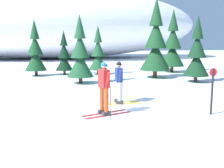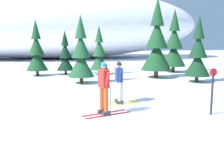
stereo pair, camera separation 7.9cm
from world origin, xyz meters
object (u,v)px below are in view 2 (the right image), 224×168
at_px(pine_tree_center, 99,54).
at_px(pine_tree_center_left, 81,55).
at_px(pine_tree_center_right, 157,45).
at_px(trail_marker_post, 212,89).
at_px(skier_red_jacket, 104,88).
at_px(pine_tree_far_left, 37,53).
at_px(pine_tree_far_right, 174,46).
at_px(skier_navy_jacket, 119,82).
at_px(pine_tree_right, 198,55).
at_px(pine_tree_left, 65,56).

bearing_deg(pine_tree_center, pine_tree_center_left, -113.09).
xyz_separation_m(pine_tree_center_right, trail_marker_post, (-1.60, -9.42, -1.38)).
xyz_separation_m(pine_tree_center, pine_tree_center_right, (3.62, -2.64, 0.73)).
distance_m(skier_red_jacket, pine_tree_far_left, 11.88).
distance_m(pine_tree_center_right, pine_tree_far_right, 3.93).
bearing_deg(pine_tree_far_right, skier_navy_jacket, -124.87).
relative_size(pine_tree_right, trail_marker_post, 2.52).
xyz_separation_m(skier_red_jacket, pine_tree_center_left, (-0.12, 7.19, 0.76)).
distance_m(skier_red_jacket, trail_marker_post, 3.73).
bearing_deg(pine_tree_right, pine_tree_left, 144.55).
height_order(pine_tree_center, trail_marker_post, pine_tree_center).
distance_m(pine_tree_center_left, pine_tree_far_right, 9.14).
height_order(pine_tree_center, pine_tree_right, pine_tree_right).
height_order(pine_tree_left, pine_tree_far_right, pine_tree_far_right).
distance_m(pine_tree_left, pine_tree_center_right, 6.97).
relative_size(pine_tree_left, trail_marker_post, 2.07).
bearing_deg(pine_tree_center, trail_marker_post, -80.49).
bearing_deg(pine_tree_center_right, pine_tree_right, -55.06).
bearing_deg(pine_tree_far_right, pine_tree_center, -177.45).
relative_size(pine_tree_center, trail_marker_post, 2.30).
relative_size(pine_tree_center_left, pine_tree_center_right, 0.75).
relative_size(skier_red_jacket, trail_marker_post, 1.13).
bearing_deg(pine_tree_far_right, pine_tree_left, 178.55).
bearing_deg(pine_tree_center_left, trail_marker_post, -64.59).
height_order(pine_tree_center_left, pine_tree_center_right, pine_tree_center_right).
bearing_deg(skier_navy_jacket, skier_red_jacket, -119.99).
xyz_separation_m(skier_navy_jacket, pine_tree_left, (-1.82, 10.23, 0.50)).
relative_size(skier_red_jacket, pine_tree_center, 0.49).
distance_m(skier_navy_jacket, pine_tree_left, 10.41).
distance_m(pine_tree_far_left, pine_tree_left, 2.13).
xyz_separation_m(pine_tree_center_left, trail_marker_post, (3.77, -7.94, -0.81)).
bearing_deg(pine_tree_center_left, pine_tree_right, -8.12).
xyz_separation_m(skier_red_jacket, pine_tree_center_right, (5.25, 8.67, 1.33)).
xyz_separation_m(pine_tree_far_right, trail_marker_post, (-4.23, -12.34, -1.24)).
bearing_deg(skier_navy_jacket, pine_tree_far_right, 55.13).
bearing_deg(pine_tree_center_right, pine_tree_center, 143.92).
bearing_deg(pine_tree_far_left, trail_marker_post, -61.45).
relative_size(pine_tree_far_left, pine_tree_center_right, 0.75).
height_order(skier_navy_jacket, pine_tree_center_left, pine_tree_center_left).
relative_size(skier_red_jacket, pine_tree_far_left, 0.45).
bearing_deg(skier_navy_jacket, pine_tree_center_left, 100.36).
xyz_separation_m(skier_red_jacket, skier_navy_jacket, (0.91, 1.57, -0.06)).
bearing_deg(trail_marker_post, pine_tree_far_right, 71.07).
distance_m(pine_tree_center_right, pine_tree_right, 3.09).
distance_m(skier_red_jacket, pine_tree_right, 9.36).
bearing_deg(pine_tree_center_left, pine_tree_far_left, 123.92).
xyz_separation_m(skier_red_jacket, trail_marker_post, (3.65, -0.75, -0.05)).
bearing_deg(pine_tree_center_right, skier_red_jacket, -121.22).
bearing_deg(pine_tree_right, pine_tree_center_left, 171.88).
distance_m(pine_tree_right, pine_tree_far_right, 5.50).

